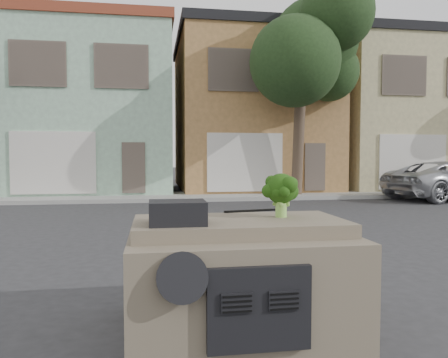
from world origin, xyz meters
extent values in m
plane|color=#303033|center=(0.00, 0.00, 0.00)|extent=(120.00, 120.00, 0.00)
cube|color=gray|center=(0.00, 10.50, 0.07)|extent=(40.00, 3.00, 0.15)
cube|color=#99C0A2|center=(-3.50, 14.50, 3.77)|extent=(7.20, 8.20, 7.55)
cube|color=#A57743|center=(4.00, 14.50, 3.77)|extent=(7.20, 8.20, 7.55)
cube|color=tan|center=(11.50, 14.50, 3.77)|extent=(7.20, 8.20, 7.55)
cube|color=#1F3517|center=(5.00, 9.80, 4.25)|extent=(4.40, 4.00, 8.50)
cube|color=#6C5F4D|center=(0.00, -3.00, 0.56)|extent=(2.00, 1.80, 1.12)
cube|color=black|center=(-0.58, -3.35, 1.22)|extent=(0.48, 0.38, 0.20)
cube|color=black|center=(0.28, -2.62, 1.13)|extent=(0.69, 0.15, 0.02)
cube|color=#18380B|center=(0.42, -3.07, 1.33)|extent=(0.47, 0.47, 0.43)
camera|label=1|loc=(-0.78, -7.07, 1.70)|focal=35.00mm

